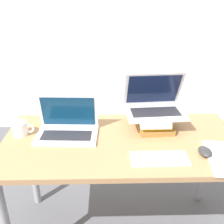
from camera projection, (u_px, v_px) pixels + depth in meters
The scene contains 8 objects.
wall_back at pixel (114, 7), 2.66m from camera, with size 8.00×0.05×2.70m.
desk at pixel (121, 152), 1.55m from camera, with size 1.38×0.68×0.72m.
laptop_left at pixel (67, 127), 1.56m from camera, with size 0.37×0.24×0.24m.
book_stack at pixel (153, 121), 1.63m from camera, with size 0.22×0.25×0.10m.
laptop_on_books at pixel (154, 104), 1.62m from camera, with size 0.38×0.29×0.25m.
wireless_keyboard at pixel (159, 158), 1.34m from camera, with size 0.30×0.13×0.01m.
mouse at pixel (205, 152), 1.38m from camera, with size 0.07×0.10×0.03m.
mug at pixel (20, 129), 1.56m from camera, with size 0.13×0.09×0.08m.
Camera 1 is at (-0.09, -0.96, 1.51)m, focal length 42.00 mm.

